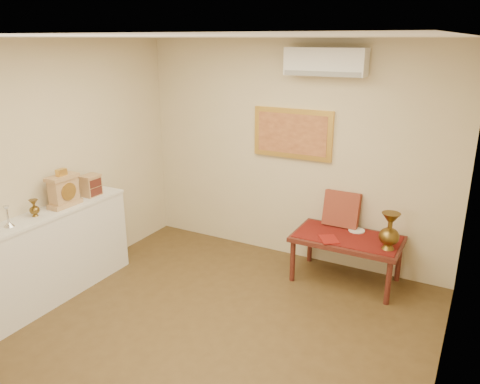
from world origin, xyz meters
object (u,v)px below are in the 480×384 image
Objects in this scene: wooden_chest at (91,185)px; mantel_clock at (64,190)px; brass_urn_tall at (390,227)px; low_table at (347,242)px; display_ledge at (49,257)px.

mantel_clock is at bearing -88.87° from wooden_chest.
low_table is at bearing 166.25° from brass_urn_tall.
mantel_clock reaches higher than low_table.
brass_urn_tall is 3.48m from mantel_clock.
display_ledge is at bearing -91.08° from wooden_chest.
brass_urn_tall is 3.33m from wooden_chest.
mantel_clock is 3.17m from low_table.
brass_urn_tall is at bearing -13.75° from low_table.
wooden_chest is 2.99m from low_table.
mantel_clock is 1.68× the size of wooden_chest.
brass_urn_tall reaches higher than display_ledge.
mantel_clock reaches higher than wooden_chest.
wooden_chest is at bearing -155.60° from low_table.
mantel_clock is at bearing 85.80° from display_ledge.
low_table is (2.66, 1.21, -0.62)m from wooden_chest.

